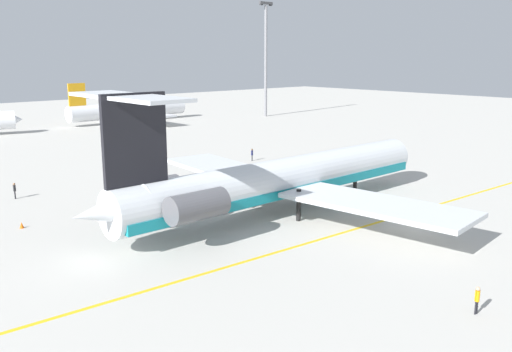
{
  "coord_description": "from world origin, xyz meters",
  "views": [
    {
      "loc": [
        -40.76,
        -25.05,
        15.01
      ],
      "look_at": [
        -3.91,
        15.42,
        2.88
      ],
      "focal_mm": 38.53,
      "sensor_mm": 36.0,
      "label": 1
    }
  ],
  "objects_px": {
    "safety_cone_wingtip": "(22,225)",
    "light_mast": "(266,55)",
    "airliner_mid_left": "(132,110)",
    "ground_crew_starboard": "(14,189)",
    "main_jetliner": "(275,180)",
    "ground_crew_near_nose": "(252,153)",
    "ground_crew_near_tail": "(477,297)"
  },
  "relations": [
    {
      "from": "main_jetliner",
      "to": "airliner_mid_left",
      "type": "bearing_deg",
      "value": 69.44
    },
    {
      "from": "light_mast",
      "to": "ground_crew_starboard",
      "type": "bearing_deg",
      "value": -151.6
    },
    {
      "from": "ground_crew_near_nose",
      "to": "light_mast",
      "type": "height_order",
      "value": "light_mast"
    },
    {
      "from": "light_mast",
      "to": "main_jetliner",
      "type": "bearing_deg",
      "value": -132.68
    },
    {
      "from": "ground_crew_near_tail",
      "to": "ground_crew_starboard",
      "type": "relative_size",
      "value": 1.0
    },
    {
      "from": "ground_crew_starboard",
      "to": "light_mast",
      "type": "height_order",
      "value": "light_mast"
    },
    {
      "from": "ground_crew_near_nose",
      "to": "ground_crew_starboard",
      "type": "bearing_deg",
      "value": -124.82
    },
    {
      "from": "ground_crew_starboard",
      "to": "light_mast",
      "type": "distance_m",
      "value": 85.95
    },
    {
      "from": "main_jetliner",
      "to": "ground_crew_starboard",
      "type": "distance_m",
      "value": 28.1
    },
    {
      "from": "main_jetliner",
      "to": "light_mast",
      "type": "xyz_separation_m",
      "value": [
        58.04,
        62.93,
        11.54
      ]
    },
    {
      "from": "ground_crew_starboard",
      "to": "safety_cone_wingtip",
      "type": "relative_size",
      "value": 3.16
    },
    {
      "from": "safety_cone_wingtip",
      "to": "light_mast",
      "type": "bearing_deg",
      "value": 33.32
    },
    {
      "from": "ground_crew_near_nose",
      "to": "airliner_mid_left",
      "type": "bearing_deg",
      "value": 134.9
    },
    {
      "from": "ground_crew_near_nose",
      "to": "ground_crew_starboard",
      "type": "height_order",
      "value": "ground_crew_near_nose"
    },
    {
      "from": "main_jetliner",
      "to": "light_mast",
      "type": "height_order",
      "value": "light_mast"
    },
    {
      "from": "ground_crew_near_nose",
      "to": "ground_crew_near_tail",
      "type": "relative_size",
      "value": 1.03
    },
    {
      "from": "safety_cone_wingtip",
      "to": "main_jetliner",
      "type": "bearing_deg",
      "value": -30.82
    },
    {
      "from": "ground_crew_near_tail",
      "to": "safety_cone_wingtip",
      "type": "relative_size",
      "value": 3.15
    },
    {
      "from": "ground_crew_near_nose",
      "to": "ground_crew_starboard",
      "type": "relative_size",
      "value": 1.03
    },
    {
      "from": "ground_crew_near_tail",
      "to": "ground_crew_starboard",
      "type": "bearing_deg",
      "value": 24.52
    },
    {
      "from": "ground_crew_near_tail",
      "to": "airliner_mid_left",
      "type": "bearing_deg",
      "value": -7.63
    },
    {
      "from": "ground_crew_near_tail",
      "to": "ground_crew_starboard",
      "type": "xyz_separation_m",
      "value": [
        -10.68,
        45.68,
        0.0
      ]
    },
    {
      "from": "airliner_mid_left",
      "to": "safety_cone_wingtip",
      "type": "distance_m",
      "value": 79.59
    },
    {
      "from": "main_jetliner",
      "to": "ground_crew_starboard",
      "type": "height_order",
      "value": "main_jetliner"
    },
    {
      "from": "ground_crew_near_tail",
      "to": "light_mast",
      "type": "bearing_deg",
      "value": -25.26
    },
    {
      "from": "airliner_mid_left",
      "to": "ground_crew_near_tail",
      "type": "xyz_separation_m",
      "value": [
        -33.89,
        -98.52,
        -1.59
      ]
    },
    {
      "from": "ground_crew_near_nose",
      "to": "safety_cone_wingtip",
      "type": "distance_m",
      "value": 37.37
    },
    {
      "from": "airliner_mid_left",
      "to": "ground_crew_starboard",
      "type": "bearing_deg",
      "value": -131.51
    },
    {
      "from": "ground_crew_near_tail",
      "to": "light_mast",
      "type": "relative_size",
      "value": 0.06
    },
    {
      "from": "airliner_mid_left",
      "to": "ground_crew_starboard",
      "type": "distance_m",
      "value": 69.15
    },
    {
      "from": "ground_crew_near_nose",
      "to": "light_mast",
      "type": "xyz_separation_m",
      "value": [
        41.72,
        41.46,
        13.75
      ]
    },
    {
      "from": "airliner_mid_left",
      "to": "light_mast",
      "type": "height_order",
      "value": "light_mast"
    }
  ]
}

